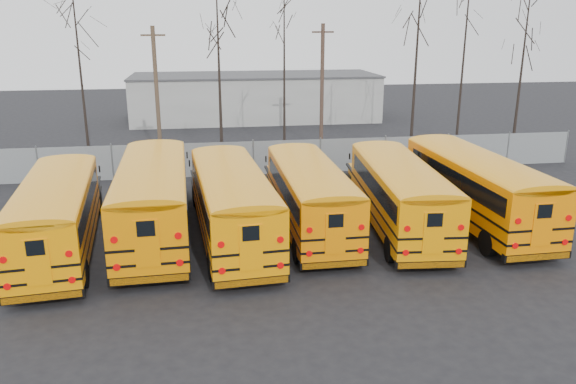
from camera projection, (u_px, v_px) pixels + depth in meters
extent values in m
plane|color=black|center=(282.00, 253.00, 21.78)|extent=(120.00, 120.00, 0.00)
cube|color=gray|center=(253.00, 158.00, 32.85)|extent=(40.00, 0.04, 2.00)
cube|color=#B1B2AC|center=(255.00, 98.00, 51.78)|extent=(22.00, 8.00, 4.00)
cylinder|color=black|center=(12.00, 281.00, 18.31)|extent=(0.37, 1.00, 0.97)
cylinder|color=black|center=(83.00, 274.00, 18.84)|extent=(0.37, 1.00, 0.97)
cylinder|color=black|center=(48.00, 206.00, 25.88)|extent=(0.37, 1.00, 0.97)
cylinder|color=black|center=(98.00, 202.00, 26.42)|extent=(0.37, 1.00, 0.97)
cube|color=#FF9302|center=(57.00, 215.00, 21.17)|extent=(3.37, 9.26, 2.29)
cube|color=#FF9302|center=(73.00, 192.00, 26.33)|extent=(2.35, 1.87, 0.97)
cube|color=black|center=(54.00, 203.00, 20.85)|extent=(3.30, 8.29, 0.68)
cube|color=black|center=(62.00, 225.00, 22.14)|extent=(3.57, 10.93, 0.09)
cube|color=black|center=(60.00, 213.00, 22.00)|extent=(3.57, 10.93, 0.09)
cube|color=black|center=(43.00, 296.00, 17.41)|extent=(2.50, 0.47, 0.27)
cube|color=black|center=(76.00, 198.00, 27.20)|extent=(2.34, 0.44, 0.25)
cube|color=#FF9302|center=(37.00, 263.00, 16.98)|extent=(0.73, 0.11, 1.51)
cylinder|color=#B20505|center=(7.00, 287.00, 16.94)|extent=(0.22, 0.06, 0.21)
cylinder|color=#B20505|center=(72.00, 280.00, 17.39)|extent=(0.22, 0.06, 0.21)
cylinder|color=#B20505|center=(3.00, 260.00, 16.69)|extent=(0.22, 0.06, 0.21)
cylinder|color=#B20505|center=(69.00, 254.00, 17.13)|extent=(0.22, 0.06, 0.21)
cylinder|color=black|center=(117.00, 263.00, 19.61)|extent=(0.33, 1.07, 1.06)
cylinder|color=black|center=(186.00, 258.00, 20.03)|extent=(0.33, 1.07, 1.06)
cylinder|color=black|center=(135.00, 191.00, 27.96)|extent=(0.33, 1.07, 1.06)
cylinder|color=black|center=(184.00, 189.00, 28.38)|extent=(0.33, 1.07, 1.06)
cube|color=orange|center=(153.00, 198.00, 22.69)|extent=(2.98, 9.91, 2.48)
cube|color=orange|center=(159.00, 178.00, 28.36)|extent=(2.44, 1.88, 1.06)
cube|color=black|center=(152.00, 187.00, 22.33)|extent=(2.99, 8.85, 0.74)
cube|color=black|center=(155.00, 209.00, 23.76)|extent=(3.07, 11.72, 0.10)
cube|color=black|center=(155.00, 197.00, 23.61)|extent=(3.07, 11.72, 0.10)
cube|color=black|center=(150.00, 278.00, 18.54)|extent=(2.71, 0.33, 0.30)
cube|color=black|center=(160.00, 185.00, 29.33)|extent=(2.54, 0.30, 0.27)
cube|color=orange|center=(147.00, 244.00, 18.07)|extent=(0.79, 0.07, 1.64)
cylinder|color=#B20505|center=(117.00, 267.00, 18.10)|extent=(0.23, 0.05, 0.23)
cylinder|color=#B20505|center=(180.00, 263.00, 18.45)|extent=(0.23, 0.05, 0.23)
cylinder|color=#B20505|center=(114.00, 240.00, 17.82)|extent=(0.23, 0.05, 0.23)
cylinder|color=#B20505|center=(178.00, 236.00, 18.17)|extent=(0.23, 0.05, 0.23)
cylinder|color=black|center=(213.00, 266.00, 19.37)|extent=(0.36, 1.03, 1.01)
cylinder|color=black|center=(277.00, 261.00, 19.85)|extent=(0.36, 1.03, 1.01)
cylinder|color=black|center=(196.00, 196.00, 27.27)|extent=(0.36, 1.03, 1.01)
cylinder|color=black|center=(242.00, 193.00, 27.76)|extent=(0.36, 1.03, 1.01)
cube|color=#FF9202|center=(232.00, 203.00, 22.33)|extent=(3.21, 9.53, 2.37)
cube|color=#FF9202|center=(218.00, 183.00, 27.70)|extent=(2.39, 1.88, 1.01)
cube|color=black|center=(232.00, 192.00, 21.99)|extent=(3.18, 8.53, 0.71)
cube|color=black|center=(230.00, 214.00, 23.34)|extent=(3.37, 11.26, 0.09)
cube|color=black|center=(230.00, 202.00, 23.19)|extent=(3.37, 11.26, 0.09)
cube|color=black|center=(251.00, 281.00, 18.40)|extent=(2.59, 0.41, 0.28)
cube|color=black|center=(217.00, 189.00, 28.61)|extent=(2.43, 0.38, 0.26)
cube|color=#FF9202|center=(251.00, 248.00, 17.95)|extent=(0.76, 0.10, 1.56)
cylinder|color=#B20505|center=(222.00, 271.00, 17.94)|extent=(0.22, 0.06, 0.22)
cylinder|color=#B20505|center=(280.00, 266.00, 18.35)|extent=(0.22, 0.06, 0.22)
cylinder|color=#B20505|center=(221.00, 245.00, 17.68)|extent=(0.22, 0.06, 0.22)
cylinder|color=#B20505|center=(280.00, 240.00, 18.09)|extent=(0.22, 0.06, 0.22)
cylinder|color=black|center=(297.00, 250.00, 20.79)|extent=(0.28, 0.97, 0.97)
cylinder|color=black|center=(354.00, 247.00, 21.12)|extent=(0.28, 0.97, 0.97)
cylinder|color=black|center=(270.00, 189.00, 28.46)|extent=(0.28, 0.97, 0.97)
cylinder|color=black|center=(312.00, 187.00, 28.79)|extent=(0.28, 0.97, 0.97)
cube|color=orange|center=(310.00, 195.00, 23.59)|extent=(2.49, 9.00, 2.27)
cube|color=orange|center=(290.00, 178.00, 28.80)|extent=(2.19, 1.66, 0.97)
cube|color=black|center=(311.00, 185.00, 23.26)|extent=(2.52, 8.03, 0.68)
cube|color=black|center=(306.00, 205.00, 24.57)|extent=(2.53, 10.66, 0.09)
cube|color=black|center=(306.00, 195.00, 24.43)|extent=(2.53, 10.66, 0.09)
cube|color=black|center=(334.00, 263.00, 19.78)|extent=(2.47, 0.23, 0.27)
cube|color=black|center=(288.00, 183.00, 29.68)|extent=(2.32, 0.21, 0.25)
cube|color=orange|center=(336.00, 234.00, 19.35)|extent=(0.72, 0.04, 1.50)
cylinder|color=#B20505|center=(309.00, 254.00, 19.39)|extent=(0.21, 0.04, 0.21)
cylinder|color=#B20505|center=(361.00, 250.00, 19.67)|extent=(0.21, 0.04, 0.21)
cylinder|color=#B20505|center=(310.00, 230.00, 19.14)|extent=(0.21, 0.04, 0.21)
cylinder|color=#B20505|center=(362.00, 227.00, 19.42)|extent=(0.21, 0.04, 0.21)
cylinder|color=black|center=(390.00, 249.00, 20.87)|extent=(0.36, 1.01, 0.99)
cylinder|color=black|center=(449.00, 248.00, 21.01)|extent=(0.36, 1.01, 0.99)
cylinder|color=black|center=(352.00, 187.00, 28.80)|extent=(0.36, 1.01, 0.99)
cylinder|color=black|center=(394.00, 186.00, 28.94)|extent=(0.36, 1.01, 0.99)
cube|color=#FB9102|center=(400.00, 194.00, 23.68)|extent=(3.23, 9.36, 2.32)
cube|color=#FB9102|center=(372.00, 176.00, 29.06)|extent=(2.36, 1.86, 0.99)
cube|color=black|center=(402.00, 183.00, 23.34)|extent=(3.19, 8.38, 0.69)
cube|color=black|center=(394.00, 204.00, 24.69)|extent=(3.41, 11.06, 0.09)
cube|color=black|center=(394.00, 193.00, 24.54)|extent=(3.41, 11.06, 0.09)
cube|color=black|center=(430.00, 264.00, 19.73)|extent=(2.54, 0.43, 0.28)
cube|color=black|center=(369.00, 182.00, 29.97)|extent=(2.38, 0.40, 0.26)
cube|color=#FB9102|center=(434.00, 233.00, 19.29)|extent=(0.74, 0.10, 1.53)
cylinder|color=#B20505|center=(406.00, 253.00, 19.42)|extent=(0.22, 0.06, 0.22)
cylinder|color=#B20505|center=(459.00, 251.00, 19.53)|extent=(0.22, 0.06, 0.22)
cylinder|color=#B20505|center=(407.00, 229.00, 19.16)|extent=(0.22, 0.06, 0.22)
cylinder|color=#B20505|center=(461.00, 227.00, 19.28)|extent=(0.22, 0.06, 0.22)
cylinder|color=black|center=(488.00, 243.00, 21.40)|extent=(0.31, 1.04, 1.03)
cylinder|color=black|center=(543.00, 239.00, 21.79)|extent=(0.31, 1.04, 1.03)
cylinder|color=black|center=(404.00, 182.00, 29.58)|extent=(0.31, 1.04, 1.03)
cylinder|color=black|center=(446.00, 180.00, 29.97)|extent=(0.31, 1.04, 1.03)
cube|color=orange|center=(476.00, 187.00, 24.41)|extent=(2.81, 9.66, 2.43)
cube|color=orange|center=(423.00, 170.00, 29.96)|extent=(2.36, 1.81, 1.03)
cube|color=black|center=(480.00, 176.00, 24.06)|extent=(2.83, 8.63, 0.72)
cube|color=black|center=(465.00, 197.00, 25.45)|extent=(2.89, 11.44, 0.09)
cube|color=black|center=(466.00, 187.00, 25.30)|extent=(2.89, 11.44, 0.09)
cube|color=black|center=(536.00, 256.00, 20.34)|extent=(2.65, 0.29, 0.29)
cube|color=black|center=(416.00, 177.00, 30.91)|extent=(2.48, 0.27, 0.27)
cube|color=orange|center=(543.00, 225.00, 19.88)|extent=(0.77, 0.06, 1.60)
cylinder|color=#B20505|center=(515.00, 246.00, 19.92)|extent=(0.23, 0.05, 0.23)
cylinder|color=#B20505|center=(565.00, 242.00, 20.24)|extent=(0.23, 0.05, 0.23)
cylinder|color=#B20505|center=(518.00, 221.00, 19.65)|extent=(0.23, 0.05, 0.23)
cylinder|color=#B20505|center=(569.00, 218.00, 19.97)|extent=(0.23, 0.05, 0.23)
cylinder|color=#4F3D2D|center=(157.00, 95.00, 35.52)|extent=(0.26, 0.26, 8.43)
cube|color=#4F3D2D|center=(153.00, 35.00, 34.46)|extent=(1.50, 0.18, 0.11)
cylinder|color=#463227|center=(322.00, 87.00, 39.25)|extent=(0.27, 0.27, 8.57)
cube|color=#463227|center=(323.00, 32.00, 38.19)|extent=(1.53, 0.21, 0.11)
cone|color=black|center=(80.00, 70.00, 34.16)|extent=(0.26, 0.26, 11.64)
cone|color=black|center=(220.00, 86.00, 33.30)|extent=(0.26, 0.26, 10.03)
cone|color=black|center=(284.00, 75.00, 36.69)|extent=(0.26, 0.26, 10.66)
cone|color=black|center=(416.00, 62.00, 35.56)|extent=(0.26, 0.26, 12.40)
cone|color=black|center=(464.00, 57.00, 36.82)|extent=(0.26, 0.26, 12.87)
cone|color=black|center=(520.00, 81.00, 35.69)|extent=(0.26, 0.26, 10.13)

